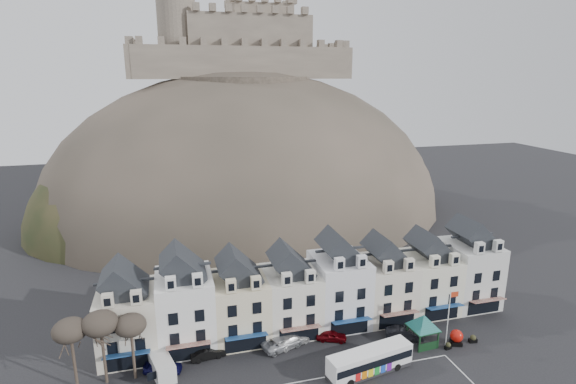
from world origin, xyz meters
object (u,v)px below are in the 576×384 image
object	(u,v)px
car_black	(208,353)
car_silver	(283,342)
bus_shelter	(424,322)
bus	(370,360)
white_van	(162,366)
car_maroon	(331,336)
flagpole	(449,315)
car_white	(291,340)
car_charcoal	(405,333)
car_navy	(163,367)
red_buoy	(456,337)

from	to	relation	value
car_black	car_silver	size ratio (longest dim) A/B	0.79
bus_shelter	bus	bearing A→B (deg)	-163.44
white_van	car_maroon	bearing A→B (deg)	-11.57
bus	car_maroon	xyz separation A→B (m)	(-1.94, 7.13, -0.94)
flagpole	car_silver	world-z (taller)	flagpole
car_maroon	car_black	bearing A→B (deg)	110.83
white_van	car_silver	world-z (taller)	white_van
car_white	car_charcoal	distance (m)	14.62
flagpole	bus	bearing A→B (deg)	-170.23
flagpole	car_navy	xyz separation A→B (m)	(-34.09, 4.21, -3.72)
bus	flagpole	distance (m)	11.86
flagpole	car_navy	size ratio (longest dim) A/B	1.81
car_silver	red_buoy	bearing A→B (deg)	-120.91
white_van	bus_shelter	bearing A→B (deg)	-19.74
red_buoy	car_maroon	bearing A→B (deg)	161.73
car_black	car_maroon	world-z (taller)	car_black
car_maroon	car_charcoal	bearing A→B (deg)	-80.87
bus	bus_shelter	world-z (taller)	bus_shelter
car_black	bus	bearing A→B (deg)	-121.11
bus	flagpole	bearing A→B (deg)	-0.25
car_white	car_silver	bearing A→B (deg)	81.92
car_maroon	red_buoy	bearing A→B (deg)	-86.09
bus	car_black	world-z (taller)	bus
flagpole	car_silver	distance (m)	20.72
red_buoy	flagpole	size ratio (longest dim) A/B	0.25
car_maroon	bus_shelter	bearing A→B (deg)	-87.59
bus	car_silver	size ratio (longest dim) A/B	2.01
white_van	car_navy	size ratio (longest dim) A/B	1.19
bus_shelter	car_maroon	bearing A→B (deg)	156.16
bus_shelter	car_silver	bearing A→B (deg)	162.91
car_navy	car_black	bearing A→B (deg)	-61.32
car_maroon	car_charcoal	world-z (taller)	car_charcoal
red_buoy	car_navy	bearing A→B (deg)	173.69
flagpole	red_buoy	bearing A→B (deg)	9.49
bus_shelter	car_charcoal	distance (m)	3.32
red_buoy	flagpole	world-z (taller)	flagpole
flagpole	car_maroon	world-z (taller)	flagpole
car_navy	car_charcoal	bearing A→B (deg)	-77.95
car_black	car_charcoal	xyz separation A→B (m)	(24.80, -2.50, 0.10)
red_buoy	car_white	world-z (taller)	red_buoy
car_silver	bus_shelter	bearing A→B (deg)	-120.65
white_van	car_silver	distance (m)	14.56
bus	car_charcoal	size ratio (longest dim) A/B	2.21
bus	car_navy	distance (m)	23.58
car_navy	bus	bearing A→B (deg)	-90.90
car_silver	flagpole	bearing A→B (deg)	-122.67
red_buoy	car_navy	size ratio (longest dim) A/B	0.46
bus_shelter	flagpole	distance (m)	3.17
red_buoy	car_black	size ratio (longest dim) A/B	0.47
bus_shelter	car_black	world-z (taller)	bus_shelter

